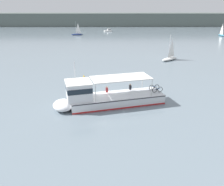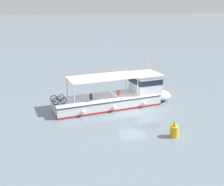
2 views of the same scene
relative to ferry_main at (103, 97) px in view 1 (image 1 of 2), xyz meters
name	(u,v)px [view 1 (image 1 of 2)]	position (x,y,z in m)	size (l,w,h in m)	color
ground_plane	(97,99)	(-0.85, 1.95, -1.01)	(400.00, 400.00, 0.00)	slate
distant_shoreline	(107,19)	(-0.85, 127.00, 2.68)	(400.00, 28.00, 7.39)	#515B56
ferry_main	(103,97)	(0.00, 0.00, 0.00)	(13.07, 6.29, 5.32)	silver
sailboat_outer_anchorage	(170,58)	(13.54, 23.84, -0.47)	(4.52, 4.23, 5.40)	white
sailboat_mid_channel	(77,34)	(-12.62, 71.17, -0.47)	(4.92, 1.89, 5.40)	navy
motorboat_off_bow	(108,30)	(0.04, 86.12, -0.47)	(3.83, 2.37, 1.26)	white
sailboat_near_port	(222,35)	(45.01, 67.50, -0.47)	(1.64, 4.86, 5.40)	teal
channel_buoy	(84,80)	(-3.05, 7.88, -0.45)	(0.70, 0.70, 1.40)	gold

